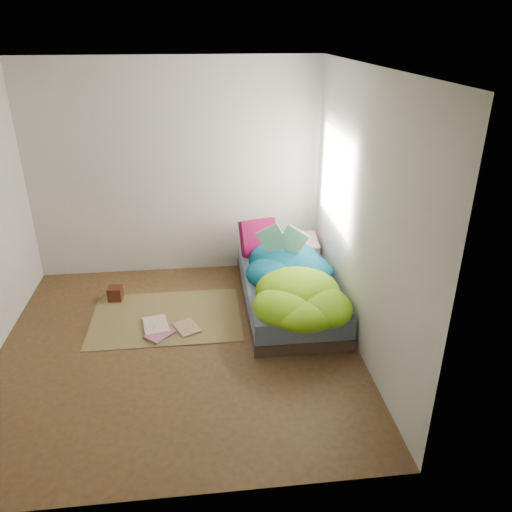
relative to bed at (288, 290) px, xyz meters
The scene contains 12 objects.
ground 1.43m from the bed, 149.45° to the right, with size 3.50×3.50×0.00m, color #402F18.
room_walls 2.02m from the bed, 149.42° to the right, with size 3.54×3.54×2.62m.
bed is the anchor object (origin of this frame).
duvet 0.41m from the bed, 90.00° to the right, with size 0.96×1.84×0.34m, color #074D72, non-canonical shape.
rug 1.39m from the bed, behind, with size 1.60×1.10×0.01m, color brown.
pillow_floral 0.76m from the bed, 76.96° to the left, with size 0.63×0.39×0.14m, color white.
pillow_magenta 0.80m from the bed, 112.29° to the left, with size 0.43×0.13×0.43m, color #550532.
open_book 0.67m from the bed, 111.59° to the left, with size 0.46×0.10×0.28m, color green, non-canonical shape.
wooden_box 1.99m from the bed, behind, with size 0.15×0.15×0.15m, color #3D170E.
floor_book_a 1.64m from the bed, 166.89° to the right, with size 0.25×0.34×0.03m, color white.
floor_book_b 1.57m from the bed, 163.01° to the right, with size 0.21×0.28×0.03m, color #C8737D.
floor_book_c 1.34m from the bed, 159.11° to the right, with size 0.22×0.30×0.02m, color tan.
Camera 1 is at (0.29, -4.16, 2.91)m, focal length 35.00 mm.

